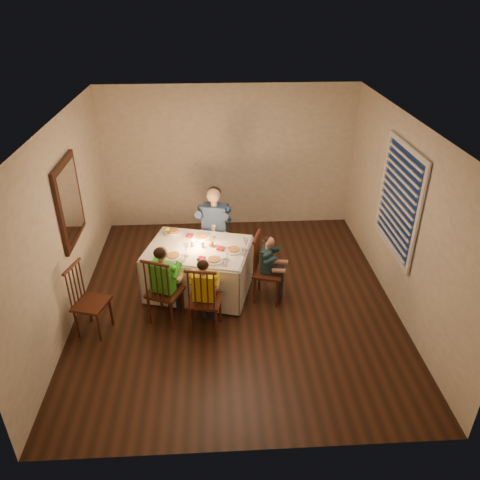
{
  "coord_description": "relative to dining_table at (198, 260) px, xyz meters",
  "views": [
    {
      "loc": [
        -0.26,
        -5.53,
        4.11
      ],
      "look_at": [
        0.07,
        0.15,
        0.92
      ],
      "focal_mm": 35.0,
      "sensor_mm": 36.0,
      "label": 1
    }
  ],
  "objects": [
    {
      "name": "ceiling",
      "position": [
        0.53,
        -0.28,
        2.06
      ],
      "size": [
        5.0,
        5.0,
        0.0
      ],
      "primitive_type": "plane",
      "color": "white",
      "rests_on": "wall_back"
    },
    {
      "name": "setting_yellow",
      "position": [
        0.23,
        -0.39,
        0.23
      ],
      "size": [
        0.32,
        0.32,
        0.02
      ],
      "primitive_type": "cylinder",
      "rotation": [
        0.0,
        0.0,
        -0.26
      ],
      "color": "white",
      "rests_on": "dining_table"
    },
    {
      "name": "candle_left",
      "position": [
        -0.07,
        0.02,
        0.27
      ],
      "size": [
        0.06,
        0.06,
        0.1
      ],
      "primitive_type": "cylinder",
      "color": "silver",
      "rests_on": "dining_table"
    },
    {
      "name": "wall_mirror",
      "position": [
        -1.69,
        0.02,
        0.96
      ],
      "size": [
        0.06,
        0.95,
        1.15
      ],
      "color": "black",
      "rests_on": "wall_left"
    },
    {
      "name": "serving_bowl",
      "position": [
        -0.38,
        0.41,
        0.24
      ],
      "size": [
        0.25,
        0.25,
        0.05
      ],
      "primitive_type": "imported",
      "rotation": [
        0.0,
        0.0,
        -0.23
      ],
      "color": "white",
      "rests_on": "dining_table"
    },
    {
      "name": "adult",
      "position": [
        0.25,
        0.74,
        -0.54
      ],
      "size": [
        0.6,
        0.57,
        1.35
      ],
      "primitive_type": null,
      "rotation": [
        0.0,
        0.0,
        -0.21
      ],
      "color": "navy",
      "rests_on": "ground"
    },
    {
      "name": "chair_near_right",
      "position": [
        0.1,
        -0.87,
        -0.54
      ],
      "size": [
        0.49,
        0.47,
        1.03
      ],
      "primitive_type": null,
      "rotation": [
        0.0,
        0.0,
        2.96
      ],
      "color": "black",
      "rests_on": "ground"
    },
    {
      "name": "child_yellow",
      "position": [
        0.1,
        -0.87,
        -0.54
      ],
      "size": [
        0.41,
        0.39,
        1.08
      ],
      "primitive_type": null,
      "rotation": [
        0.0,
        0.0,
        2.96
      ],
      "color": "gold",
      "rests_on": "ground"
    },
    {
      "name": "chair_adult",
      "position": [
        0.25,
        0.74,
        -0.54
      ],
      "size": [
        0.5,
        0.48,
        1.03
      ],
      "primitive_type": null,
      "rotation": [
        0.0,
        0.0,
        -0.21
      ],
      "color": "black",
      "rests_on": "ground"
    },
    {
      "name": "wall_right",
      "position": [
        2.78,
        -0.28,
        0.76
      ],
      "size": [
        0.02,
        5.0,
        2.6
      ],
      "primitive_type": "cube",
      "color": "silver",
      "rests_on": "ground"
    },
    {
      "name": "setting_teal",
      "position": [
        0.51,
        -0.14,
        0.23
      ],
      "size": [
        0.32,
        0.32,
        0.02
      ],
      "primitive_type": "cylinder",
      "rotation": [
        0.0,
        0.0,
        -0.26
      ],
      "color": "white",
      "rests_on": "dining_table"
    },
    {
      "name": "wall_left",
      "position": [
        -1.72,
        -0.28,
        0.76
      ],
      "size": [
        0.02,
        5.0,
        2.6
      ],
      "primitive_type": "cube",
      "color": "silver",
      "rests_on": "ground"
    },
    {
      "name": "squash",
      "position": [
        -0.46,
        0.44,
        0.26
      ],
      "size": [
        0.09,
        0.09,
        0.09
      ],
      "primitive_type": "sphere",
      "color": "yellow",
      "rests_on": "dining_table"
    },
    {
      "name": "chair_near_left",
      "position": [
        -0.44,
        -0.66,
        -0.54
      ],
      "size": [
        0.55,
        0.54,
        1.03
      ],
      "primitive_type": null,
      "rotation": [
        0.0,
        0.0,
        2.74
      ],
      "color": "black",
      "rests_on": "ground"
    },
    {
      "name": "wall_back",
      "position": [
        0.53,
        2.22,
        0.76
      ],
      "size": [
        4.5,
        0.02,
        2.6
      ],
      "primitive_type": "cube",
      "color": "silver",
      "rests_on": "ground"
    },
    {
      "name": "chair_extra",
      "position": [
        -1.37,
        -0.85,
        -0.54
      ],
      "size": [
        0.5,
        0.51,
        1.01
      ],
      "primitive_type": null,
      "rotation": [
        0.0,
        0.0,
        1.28
      ],
      "color": "black",
      "rests_on": "ground"
    },
    {
      "name": "candle_right",
      "position": [
        0.07,
        -0.02,
        0.27
      ],
      "size": [
        0.06,
        0.06,
        0.1
      ],
      "primitive_type": "cylinder",
      "color": "silver",
      "rests_on": "dining_table"
    },
    {
      "name": "window_blinds",
      "position": [
        2.74,
        -0.18,
        0.96
      ],
      "size": [
        0.07,
        1.34,
        1.54
      ],
      "color": "#0D1935",
      "rests_on": "wall_right"
    },
    {
      "name": "child_teal",
      "position": [
        1.0,
        -0.25,
        -0.54
      ],
      "size": [
        0.38,
        0.4,
        1.03
      ],
      "primitive_type": null,
      "rotation": [
        0.0,
        0.0,
        1.28
      ],
      "color": "#18333C",
      "rests_on": "ground"
    },
    {
      "name": "setting_green",
      "position": [
        -0.33,
        -0.25,
        0.23
      ],
      "size": [
        0.32,
        0.32,
        0.02
      ],
      "primitive_type": "cylinder",
      "rotation": [
        0.0,
        0.0,
        -0.26
      ],
      "color": "white",
      "rests_on": "dining_table"
    },
    {
      "name": "dining_table",
      "position": [
        0.0,
        0.0,
        0.0
      ],
      "size": [
        1.67,
        1.38,
        0.73
      ],
      "rotation": [
        0.0,
        0.0,
        -0.26
      ],
      "color": "white",
      "rests_on": "ground"
    },
    {
      "name": "ground",
      "position": [
        0.53,
        -0.28,
        -0.54
      ],
      "size": [
        5.0,
        5.0,
        0.0
      ],
      "primitive_type": "plane",
      "color": "black",
      "rests_on": "ground"
    },
    {
      "name": "setting_adult",
      "position": [
        0.06,
        0.27,
        0.23
      ],
      "size": [
        0.32,
        0.32,
        0.02
      ],
      "primitive_type": "cylinder",
      "rotation": [
        0.0,
        0.0,
        -0.26
      ],
      "color": "white",
      "rests_on": "dining_table"
    },
    {
      "name": "orange_fruit",
      "position": [
        0.19,
        0.0,
        0.26
      ],
      "size": [
        0.08,
        0.08,
        0.08
      ],
      "primitive_type": "sphere",
      "color": "#FF6015",
      "rests_on": "dining_table"
    },
    {
      "name": "child_green",
      "position": [
        -0.44,
        -0.66,
        -0.54
      ],
      "size": [
        0.52,
        0.5,
        1.15
      ],
      "primitive_type": null,
      "rotation": [
        0.0,
        0.0,
        2.74
      ],
      "color": "green",
      "rests_on": "ground"
    },
    {
      "name": "chair_end",
      "position": [
        1.0,
        -0.25,
        -0.54
      ],
      "size": [
        0.51,
        0.52,
        1.03
      ],
      "primitive_type": null,
      "rotation": [
        0.0,
        0.0,
        1.28
      ],
      "color": "black",
      "rests_on": "ground"
    }
  ]
}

